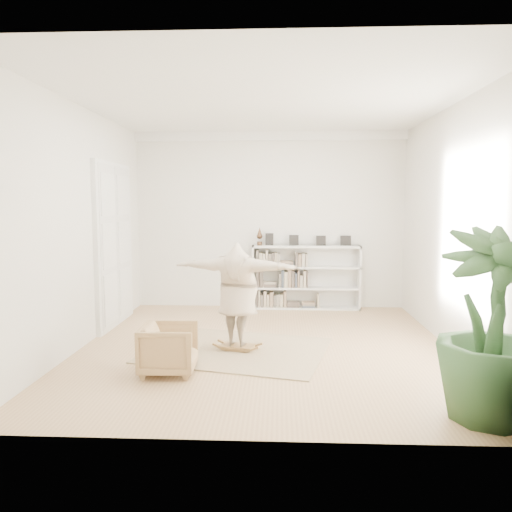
{
  "coord_description": "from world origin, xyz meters",
  "views": [
    {
      "loc": [
        0.21,
        -7.33,
        2.15
      ],
      "look_at": [
        -0.16,
        0.4,
        1.34
      ],
      "focal_mm": 35.0,
      "sensor_mm": 36.0,
      "label": 1
    }
  ],
  "objects": [
    {
      "name": "person",
      "position": [
        -0.4,
        -0.21,
        0.88
      ],
      "size": [
        1.92,
        0.93,
        1.51
      ],
      "primitive_type": "imported",
      "rotation": [
        0.0,
        0.0,
        2.9
      ],
      "color": "#BDA88E",
      "rests_on": "rocker_board"
    },
    {
      "name": "floor",
      "position": [
        0.0,
        0.0,
        0.0
      ],
      "size": [
        6.0,
        6.0,
        0.0
      ],
      "primitive_type": "plane",
      "color": "#A88157",
      "rests_on": "ground"
    },
    {
      "name": "bookshelf",
      "position": [
        0.74,
        2.82,
        0.64
      ],
      "size": [
        2.2,
        0.35,
        1.64
      ],
      "color": "silver",
      "rests_on": "floor"
    },
    {
      "name": "armchair",
      "position": [
        -1.19,
        -1.22,
        0.32
      ],
      "size": [
        0.72,
        0.71,
        0.63
      ],
      "primitive_type": "imported",
      "rotation": [
        0.0,
        0.0,
        1.61
      ],
      "color": "tan",
      "rests_on": "floor"
    },
    {
      "name": "room_shell",
      "position": [
        0.0,
        2.94,
        3.51
      ],
      "size": [
        6.0,
        6.0,
        6.0
      ],
      "color": "silver",
      "rests_on": "floor"
    },
    {
      "name": "houseplant",
      "position": [
        2.3,
        -2.42,
        0.96
      ],
      "size": [
        1.2,
        1.2,
        1.93
      ],
      "primitive_type": "imported",
      "rotation": [
        0.0,
        0.0,
        0.12
      ],
      "color": "#2C5028",
      "rests_on": "floor"
    },
    {
      "name": "rocker_board",
      "position": [
        -0.4,
        -0.21,
        0.07
      ],
      "size": [
        0.53,
        0.39,
        0.1
      ],
      "rotation": [
        0.0,
        0.0,
        -0.24
      ],
      "color": "olive",
      "rests_on": "rug"
    },
    {
      "name": "doors",
      "position": [
        -2.7,
        1.3,
        1.4
      ],
      "size": [
        0.09,
        1.78,
        2.92
      ],
      "color": "white",
      "rests_on": "floor"
    },
    {
      "name": "rug",
      "position": [
        -0.4,
        -0.21,
        0.01
      ],
      "size": [
        2.91,
        2.54,
        0.02
      ],
      "primitive_type": "cube",
      "rotation": [
        0.0,
        0.0,
        -0.24
      ],
      "color": "tan",
      "rests_on": "floor"
    }
  ]
}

